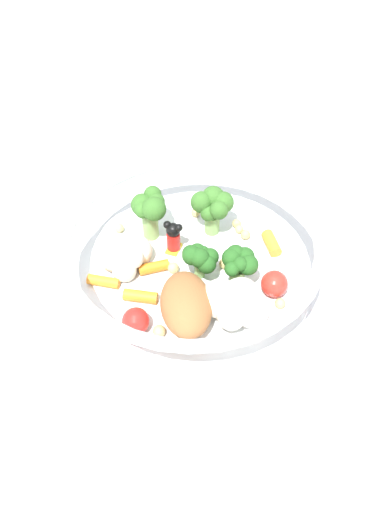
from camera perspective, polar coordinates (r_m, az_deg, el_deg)
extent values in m
plane|color=white|center=(0.52, 1.51, -3.73)|extent=(2.40, 2.40, 0.00)
cylinder|color=white|center=(0.52, 0.00, -2.20)|extent=(0.24, 0.24, 0.01)
torus|color=white|center=(0.48, 0.00, 1.90)|extent=(0.25, 0.25, 0.01)
ellipsoid|color=#935B33|center=(0.47, -0.92, -5.20)|extent=(0.08, 0.08, 0.04)
cylinder|color=#8EB766|center=(0.55, -4.55, 3.41)|extent=(0.02, 0.02, 0.03)
sphere|color=#386B28|center=(0.53, -5.42, 5.56)|extent=(0.02, 0.02, 0.02)
sphere|color=#386B28|center=(0.52, -5.35, 5.06)|extent=(0.02, 0.02, 0.02)
sphere|color=#386B28|center=(0.52, -4.16, 5.15)|extent=(0.02, 0.02, 0.02)
sphere|color=#386B28|center=(0.53, -3.94, 5.91)|extent=(0.02, 0.02, 0.02)
sphere|color=#386B28|center=(0.53, -4.31, 6.71)|extent=(0.02, 0.02, 0.02)
cylinder|color=#7FAD5B|center=(0.50, 4.93, -2.30)|extent=(0.01, 0.01, 0.02)
sphere|color=#23561E|center=(0.49, 4.38, -0.23)|extent=(0.02, 0.02, 0.02)
sphere|color=#23561E|center=(0.48, 4.51, -1.18)|extent=(0.01, 0.01, 0.01)
sphere|color=#23561E|center=(0.48, 5.27, -0.87)|extent=(0.01, 0.01, 0.01)
sphere|color=#23561E|center=(0.49, 6.11, -0.96)|extent=(0.02, 0.02, 0.02)
sphere|color=#23561E|center=(0.49, 5.79, -0.07)|extent=(0.02, 0.02, 0.02)
sphere|color=#23561E|center=(0.49, 4.77, 0.19)|extent=(0.02, 0.02, 0.02)
cylinder|color=#7FAD5B|center=(0.55, 2.20, 3.56)|extent=(0.02, 0.02, 0.02)
sphere|color=#386B28|center=(0.54, 1.03, 5.90)|extent=(0.02, 0.02, 0.02)
sphere|color=#386B28|center=(0.53, 1.81, 4.68)|extent=(0.02, 0.02, 0.02)
sphere|color=#386B28|center=(0.53, 2.94, 5.00)|extent=(0.02, 0.02, 0.02)
sphere|color=#386B28|center=(0.54, 3.41, 5.86)|extent=(0.02, 0.02, 0.02)
sphere|color=#386B28|center=(0.54, 2.32, 6.38)|extent=(0.02, 0.02, 0.02)
cylinder|color=#7FAD5B|center=(0.51, 0.85, -1.42)|extent=(0.01, 0.01, 0.02)
sphere|color=#23561E|center=(0.50, -0.16, 0.29)|extent=(0.02, 0.02, 0.02)
sphere|color=#23561E|center=(0.49, -0.03, 0.03)|extent=(0.02, 0.02, 0.02)
sphere|color=#23561E|center=(0.49, 0.87, -0.20)|extent=(0.02, 0.02, 0.02)
sphere|color=#23561E|center=(0.49, 1.40, -0.63)|extent=(0.02, 0.02, 0.02)
sphere|color=#23561E|center=(0.50, 1.77, -0.01)|extent=(0.02, 0.02, 0.02)
sphere|color=#23561E|center=(0.50, 1.21, 0.39)|extent=(0.01, 0.01, 0.01)
sphere|color=#23561E|center=(0.50, 0.58, 0.45)|extent=(0.02, 0.02, 0.02)
sphere|color=white|center=(0.52, -8.44, 0.10)|extent=(0.03, 0.03, 0.03)
sphere|color=white|center=(0.51, -7.84, -0.10)|extent=(0.02, 0.02, 0.02)
sphere|color=white|center=(0.51, -7.39, -1.52)|extent=(0.02, 0.02, 0.02)
sphere|color=white|center=(0.51, -6.51, -0.20)|extent=(0.02, 0.02, 0.02)
sphere|color=white|center=(0.52, -6.28, 0.33)|extent=(0.03, 0.03, 0.03)
sphere|color=white|center=(0.52, -7.51, 0.06)|extent=(0.02, 0.02, 0.02)
sphere|color=silver|center=(0.47, 3.15, -4.65)|extent=(0.04, 0.04, 0.04)
sphere|color=silver|center=(0.46, 4.33, -6.55)|extent=(0.03, 0.03, 0.03)
sphere|color=silver|center=(0.47, 6.57, -6.12)|extent=(0.03, 0.03, 0.03)
sphere|color=silver|center=(0.48, 5.35, -4.48)|extent=(0.04, 0.04, 0.04)
cube|color=yellow|center=(0.54, -2.00, 0.82)|extent=(0.01, 0.02, 0.00)
cylinder|color=red|center=(0.53, -2.03, 1.66)|extent=(0.01, 0.01, 0.02)
sphere|color=black|center=(0.52, -2.08, 2.87)|extent=(0.01, 0.01, 0.01)
sphere|color=black|center=(0.52, -2.72, 3.42)|extent=(0.01, 0.01, 0.01)
sphere|color=black|center=(0.52, -1.46, 3.11)|extent=(0.01, 0.01, 0.01)
cylinder|color=orange|center=(0.51, -9.62, -2.74)|extent=(0.03, 0.02, 0.01)
cylinder|color=orange|center=(0.49, -5.63, -4.39)|extent=(0.03, 0.02, 0.01)
cylinder|color=orange|center=(0.52, -4.18, -1.22)|extent=(0.03, 0.03, 0.01)
cylinder|color=orange|center=(0.54, 8.65, 1.40)|extent=(0.03, 0.03, 0.01)
sphere|color=red|center=(0.47, -6.16, -7.05)|extent=(0.02, 0.02, 0.02)
sphere|color=red|center=(0.50, 8.96, -3.02)|extent=(0.03, 0.03, 0.03)
sphere|color=tan|center=(0.55, 5.86, 2.34)|extent=(0.01, 0.01, 0.01)
sphere|color=tan|center=(0.57, 0.39, 4.78)|extent=(0.01, 0.01, 0.01)
sphere|color=tan|center=(0.49, 9.51, -5.31)|extent=(0.01, 0.01, 0.01)
sphere|color=tan|center=(0.47, -3.60, -8.18)|extent=(0.01, 0.01, 0.01)
sphere|color=tan|center=(0.50, -1.25, -3.45)|extent=(0.01, 0.01, 0.01)
sphere|color=tan|center=(0.56, 4.62, 3.63)|extent=(0.01, 0.01, 0.01)
sphere|color=#D1B775|center=(0.53, 4.04, -0.18)|extent=(0.01, 0.01, 0.01)
sphere|color=#D1B775|center=(0.56, 5.18, 2.93)|extent=(0.01, 0.01, 0.01)
sphere|color=#D1B775|center=(0.52, -1.97, -1.18)|extent=(0.01, 0.01, 0.01)
sphere|color=#D1B775|center=(0.50, 2.59, -3.42)|extent=(0.01, 0.01, 0.01)
sphere|color=tan|center=(0.52, 3.58, -0.80)|extent=(0.01, 0.01, 0.01)
sphere|color=#D1B775|center=(0.56, -7.94, 3.04)|extent=(0.01, 0.01, 0.01)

